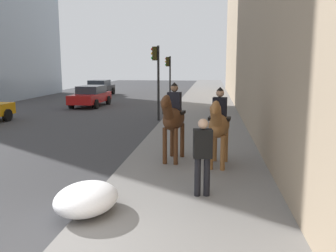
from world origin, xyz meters
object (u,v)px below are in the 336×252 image
pedestrian_greeting (203,152)px  traffic_light_near_curb (157,71)px  car_near_lane (100,87)px  car_mid_lane (91,96)px  mounted_horse_far (219,124)px  mounted_horse_near (173,118)px  traffic_light_far_curb (169,72)px

pedestrian_greeting → traffic_light_near_curb: (11.17, 2.68, 1.50)m
car_near_lane → car_mid_lane: (-8.93, -2.11, -0.00)m
mounted_horse_far → car_near_lane: mounted_horse_far is taller
mounted_horse_near → car_near_lane: mounted_horse_near is taller
mounted_horse_far → traffic_light_near_curb: traffic_light_near_curb is taller
car_near_lane → mounted_horse_near: bearing=-156.8°
car_mid_lane → traffic_light_near_curb: traffic_light_near_curb is taller
car_near_lane → traffic_light_near_curb: (-14.74, -7.67, 1.84)m
mounted_horse_near → car_near_lane: (23.12, 9.42, -0.66)m
mounted_horse_far → car_mid_lane: size_ratio=0.51×
car_mid_lane → traffic_light_near_curb: bearing=45.2°
traffic_light_far_curb → car_near_lane: bearing=49.1°
mounted_horse_near → mounted_horse_far: 1.37m
car_near_lane → car_mid_lane: bearing=-165.7°
traffic_light_near_curb → traffic_light_far_curb: 8.41m
mounted_horse_far → car_mid_lane: bearing=-142.1°
mounted_horse_near → traffic_light_far_curb: 16.94m
mounted_horse_far → traffic_light_far_curb: bearing=-161.4°
pedestrian_greeting → mounted_horse_far: bearing=-17.0°
mounted_horse_near → car_mid_lane: bearing=-145.6°
pedestrian_greeting → car_mid_lane: bearing=18.0°
mounted_horse_far → traffic_light_far_curb: size_ratio=0.63×
mounted_horse_near → pedestrian_greeting: bearing=25.5°
car_near_lane → traffic_light_near_curb: bearing=-151.5°
mounted_horse_far → car_near_lane: size_ratio=0.57×
pedestrian_greeting → car_near_lane: size_ratio=0.44×
mounted_horse_near → pedestrian_greeting: 2.96m
traffic_light_near_curb → traffic_light_far_curb: bearing=2.4°
car_mid_lane → traffic_light_far_curb: size_ratio=1.25×
mounted_horse_near → traffic_light_near_curb: traffic_light_near_curb is taller
mounted_horse_near → car_mid_lane: 15.97m
car_mid_lane → mounted_horse_far: bearing=32.0°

